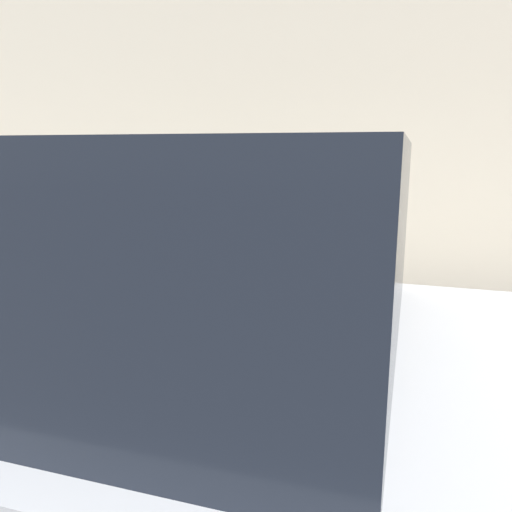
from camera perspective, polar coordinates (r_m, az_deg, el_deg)
ground_plane at (r=2.84m, az=-10.44°, el=-25.89°), size 60.00×60.00×0.00m
sidewalk at (r=4.64m, az=1.04°, el=-8.93°), size 24.00×2.80×0.14m
building_facade at (r=6.46m, az=5.75°, el=19.25°), size 24.00×0.30×5.08m
parking_meter at (r=3.12m, az=-0.00°, el=2.52°), size 0.22×0.15×1.46m
parked_car_beside_meter at (r=2.52m, az=-26.39°, el=-8.81°), size 4.85×2.23×1.77m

